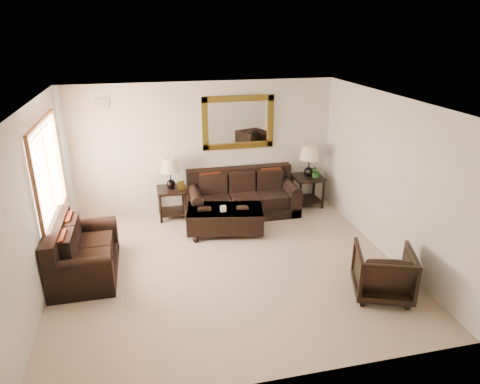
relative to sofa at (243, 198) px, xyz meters
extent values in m
cube|color=tan|center=(-0.73, -2.06, -0.33)|extent=(5.50, 5.00, 0.01)
cube|color=white|center=(-0.73, -2.06, 2.37)|extent=(5.50, 5.00, 0.01)
cube|color=beige|center=(-0.73, 0.44, 1.02)|extent=(5.50, 0.01, 2.70)
cube|color=beige|center=(-0.73, -4.56, 1.02)|extent=(5.50, 0.01, 2.70)
cube|color=beige|center=(-3.48, -2.06, 1.02)|extent=(0.01, 5.00, 2.70)
cube|color=beige|center=(2.02, -2.06, 1.02)|extent=(0.01, 5.00, 2.70)
cube|color=white|center=(-3.47, -1.16, 1.22)|extent=(0.01, 1.80, 1.50)
cube|color=brown|center=(-3.43, -1.16, 2.01)|extent=(0.06, 1.96, 0.08)
cube|color=brown|center=(-3.43, -1.16, 0.43)|extent=(0.06, 1.96, 0.08)
cube|color=brown|center=(-3.43, -2.10, 1.22)|extent=(0.06, 0.08, 1.50)
cube|color=brown|center=(-3.43, -0.22, 1.22)|extent=(0.06, 0.08, 1.50)
cube|color=brown|center=(-3.43, -1.16, 1.22)|extent=(0.05, 0.05, 1.50)
cube|color=#503910|center=(0.00, 0.41, 1.52)|extent=(1.50, 0.06, 1.10)
cube|color=white|center=(0.00, 0.43, 1.52)|extent=(1.26, 0.01, 0.86)
cube|color=#999999|center=(-2.63, 0.42, 2.02)|extent=(0.25, 0.02, 0.18)
cube|color=black|center=(0.00, -0.06, -0.24)|extent=(2.25, 0.97, 0.18)
cube|color=black|center=(0.00, 0.31, 0.36)|extent=(2.25, 0.22, 0.46)
cube|color=black|center=(-0.60, -0.08, -0.01)|extent=(0.58, 0.80, 0.28)
cube|color=black|center=(0.00, -0.08, -0.01)|extent=(0.58, 0.80, 0.28)
cube|color=black|center=(0.60, -0.08, -0.01)|extent=(0.58, 0.80, 0.28)
cube|color=black|center=(-1.01, -0.06, -0.06)|extent=(0.22, 0.97, 0.54)
cylinder|color=black|center=(-1.01, -0.06, 0.21)|extent=(0.22, 0.95, 0.22)
cube|color=black|center=(1.01, -0.06, -0.06)|extent=(0.22, 0.97, 0.54)
cylinder|color=black|center=(1.01, -0.06, 0.21)|extent=(0.22, 0.95, 0.22)
cube|color=maroon|center=(-0.65, 0.12, 0.35)|extent=(0.43, 0.19, 0.44)
cube|color=maroon|center=(0.65, 0.12, 0.35)|extent=(0.43, 0.19, 0.44)
cube|color=black|center=(-2.99, -1.74, -0.24)|extent=(0.95, 1.60, 0.18)
cube|color=black|center=(-3.35, -1.74, 0.34)|extent=(0.22, 1.60, 0.45)
cube|color=black|center=(-2.97, -2.03, -0.02)|extent=(0.78, 0.56, 0.27)
cube|color=black|center=(-2.97, -1.45, -0.02)|extent=(0.78, 0.56, 0.27)
cube|color=black|center=(-2.99, -2.43, -0.07)|extent=(0.95, 0.22, 0.53)
cylinder|color=black|center=(-2.99, -2.43, 0.20)|extent=(0.93, 0.22, 0.22)
cube|color=black|center=(-2.99, -1.05, -0.07)|extent=(0.95, 0.22, 0.53)
cylinder|color=black|center=(-2.99, -1.05, 0.20)|extent=(0.93, 0.22, 0.22)
cube|color=maroon|center=(-3.17, -2.08, 0.34)|extent=(0.19, 0.42, 0.43)
cube|color=maroon|center=(-3.17, -1.40, 0.34)|extent=(0.19, 0.42, 0.43)
cube|color=black|center=(-1.46, 0.12, 0.27)|extent=(0.58, 0.58, 0.05)
cube|color=black|center=(-1.46, 0.12, -0.21)|extent=(0.49, 0.49, 0.03)
cylinder|color=black|center=(-1.71, -0.13, -0.05)|extent=(0.05, 0.05, 0.58)
cylinder|color=black|center=(-1.22, -0.13, -0.05)|extent=(0.05, 0.05, 0.58)
cylinder|color=black|center=(-1.71, 0.36, -0.05)|extent=(0.05, 0.05, 0.58)
cylinder|color=black|center=(-1.22, 0.36, -0.05)|extent=(0.05, 0.05, 0.58)
sphere|color=black|center=(-1.46, 0.12, 0.40)|extent=(0.18, 0.18, 0.18)
cylinder|color=black|center=(-1.46, 0.12, 0.59)|extent=(0.03, 0.03, 0.38)
cone|color=tan|center=(-1.46, 0.12, 0.80)|extent=(0.40, 0.40, 0.27)
cube|color=#503910|center=(-1.27, 0.01, 0.38)|extent=(0.16, 0.10, 0.18)
cube|color=black|center=(1.48, 0.10, 0.31)|extent=(0.61, 0.61, 0.06)
cube|color=black|center=(1.48, 0.10, -0.20)|extent=(0.52, 0.52, 0.03)
cylinder|color=black|center=(1.22, -0.17, -0.03)|extent=(0.06, 0.06, 0.61)
cylinder|color=black|center=(1.74, -0.17, -0.03)|extent=(0.06, 0.06, 0.61)
cylinder|color=black|center=(1.22, 0.36, -0.03)|extent=(0.06, 0.06, 0.61)
cylinder|color=black|center=(1.74, 0.36, -0.03)|extent=(0.06, 0.06, 0.61)
sphere|color=black|center=(1.48, 0.10, 0.45)|extent=(0.19, 0.19, 0.19)
cylinder|color=black|center=(1.48, 0.10, 0.65)|extent=(0.03, 0.03, 0.40)
cone|color=tan|center=(1.48, 0.10, 0.87)|extent=(0.42, 0.42, 0.29)
sphere|color=black|center=(-1.14, -1.09, -0.28)|extent=(0.13, 0.13, 0.13)
sphere|color=black|center=(0.06, -1.09, -0.28)|extent=(0.13, 0.13, 0.13)
sphere|color=black|center=(-1.14, -0.55, -0.28)|extent=(0.13, 0.13, 0.13)
sphere|color=black|center=(0.06, -0.55, -0.28)|extent=(0.13, 0.13, 0.13)
cube|color=black|center=(-0.54, -0.82, -0.04)|extent=(1.54, 1.02, 0.40)
cube|color=black|center=(-0.54, -0.82, 0.14)|extent=(1.57, 1.04, 0.04)
cube|color=black|center=(-0.92, -0.76, 0.17)|extent=(0.27, 0.21, 0.03)
cube|color=black|center=(-0.21, -0.87, 0.17)|extent=(0.24, 0.19, 0.03)
cube|color=white|center=(-0.59, -0.93, 0.21)|extent=(0.10, 0.07, 0.11)
imported|color=black|center=(1.32, -3.33, 0.08)|extent=(1.01, 0.98, 0.83)
imported|color=#23531C|center=(1.62, -0.01, 0.45)|extent=(0.28, 0.30, 0.22)
camera|label=1|loc=(-1.91, -8.08, 3.41)|focal=32.00mm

